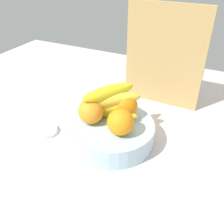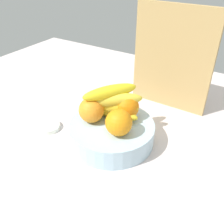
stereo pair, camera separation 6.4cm
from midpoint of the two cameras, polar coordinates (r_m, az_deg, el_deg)
The scene contains 8 objects.
ground_plane at distance 78.74cm, azimuth 2.32°, elevation -7.43°, with size 180.00×140.00×3.00cm, color silver.
fruit_bowl at distance 76.05cm, azimuth 2.40°, elevation -4.59°, with size 25.47×25.47×6.34cm, color #ABCBDE.
orange_front_left at distance 68.06cm, azimuth 4.24°, elevation -2.51°, with size 7.55×7.55×7.55cm, color orange.
orange_front_right at distance 74.96cm, azimuth 5.78°, elevation 1.11°, with size 7.55×7.55×7.55cm, color orange.
orange_center at distance 73.12cm, azimuth -2.27°, elevation 0.37°, with size 7.55×7.55×7.55cm, color orange.
banana_bunch at distance 73.92cm, azimuth 2.37°, elevation 2.16°, with size 17.64×16.38×10.60cm.
cutting_board at distance 90.54cm, azimuth 15.62°, elevation 11.49°, with size 28.00×1.80×36.00cm, color tan.
jar_lid at distance 84.09cm, azimuth -12.33°, elevation -3.36°, with size 7.72×7.72×1.38cm, color white.
Camera 2 is at (31.81, -50.61, 49.85)cm, focal length 39.94 mm.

